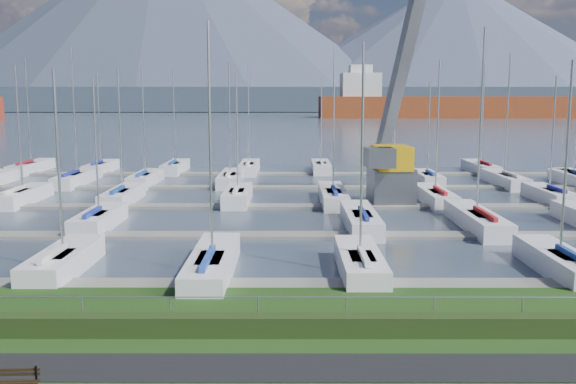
{
  "coord_description": "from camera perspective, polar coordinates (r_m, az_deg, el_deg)",
  "views": [
    {
      "loc": [
        0.06,
        -20.97,
        7.99
      ],
      "look_at": [
        0.0,
        12.0,
        3.0
      ],
      "focal_mm": 40.0,
      "sensor_mm": 36.0,
      "label": 1
    }
  ],
  "objects": [
    {
      "name": "cargo_ship_mid",
      "position": [
        247.16,
        13.5,
        7.34
      ],
      "size": [
        99.92,
        18.8,
        21.5
      ],
      "rotation": [
        0.0,
        0.0,
        0.01
      ],
      "color": "brown",
      "rests_on": "water"
    },
    {
      "name": "water",
      "position": [
        281.1,
        0.09,
        6.89
      ],
      "size": [
        800.0,
        540.0,
        0.2
      ],
      "primitive_type": "cube",
      "color": "#3C4858"
    },
    {
      "name": "mountains",
      "position": [
        427.41,
        1.11,
        13.8
      ],
      "size": [
        1190.0,
        360.0,
        115.0
      ],
      "color": "#475369",
      "rests_on": "water"
    },
    {
      "name": "hedge",
      "position": [
        21.94,
        -0.06,
        -11.77
      ],
      "size": [
        80.0,
        0.7,
        0.7
      ],
      "primitive_type": "cube",
      "color": "#233513",
      "rests_on": "grass"
    },
    {
      "name": "foothill",
      "position": [
        350.98,
        0.09,
        8.28
      ],
      "size": [
        900.0,
        80.0,
        12.0
      ],
      "primitive_type": "cube",
      "color": "#3B4757",
      "rests_on": "water"
    },
    {
      "name": "sailboat_fleet",
      "position": [
        49.38,
        -0.62,
        5.53
      ],
      "size": [
        75.52,
        49.59,
        12.91
      ],
      "color": "#1B2A97",
      "rests_on": "water"
    },
    {
      "name": "path",
      "position": [
        19.66,
        -0.08,
        -15.33
      ],
      "size": [
        160.0,
        2.0,
        0.04
      ],
      "primitive_type": "cube",
      "color": "black",
      "rests_on": "grass"
    },
    {
      "name": "docks",
      "position": [
        47.68,
        0.03,
        -1.31
      ],
      "size": [
        90.0,
        41.6,
        0.25
      ],
      "color": "gray",
      "rests_on": "water"
    },
    {
      "name": "fence",
      "position": [
        22.04,
        -0.05,
        -9.33
      ],
      "size": [
        80.0,
        0.04,
        0.04
      ],
      "primitive_type": "cylinder",
      "rotation": [
        0.0,
        1.57,
        0.0
      ],
      "color": "#92949A",
      "rests_on": "grass"
    },
    {
      "name": "crane",
      "position": [
        50.43,
        9.55,
        5.46
      ],
      "size": [
        5.93,
        13.23,
        22.35
      ],
      "rotation": [
        0.0,
        0.0,
        0.07
      ],
      "color": "#5B5D63",
      "rests_on": "water"
    },
    {
      "name": "bench_left",
      "position": [
        19.24,
        -23.91,
        -15.35
      ],
      "size": [
        1.82,
        0.52,
        0.85
      ],
      "rotation": [
        0.0,
        0.0,
        0.06
      ],
      "color": "black",
      "rests_on": "grass"
    }
  ]
}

